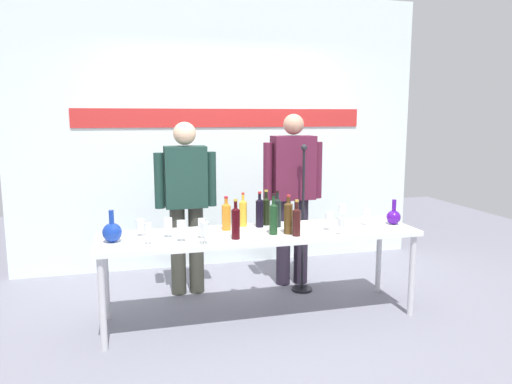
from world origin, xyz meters
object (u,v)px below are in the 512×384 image
Objects in this scene: wine_glass_left_1 at (204,229)px; wine_glass_left_4 at (202,224)px; wine_bottle_4 at (260,212)px; decanter_blue_left at (112,232)px; display_table at (261,238)px; wine_bottle_5 at (273,217)px; wine_bottle_6 at (236,222)px; wine_bottle_7 at (226,215)px; presenter_left at (186,198)px; wine_glass_right_2 at (343,209)px; wine_glass_left_0 at (148,229)px; wine_glass_right_1 at (367,213)px; wine_glass_right_0 at (330,218)px; decanter_blue_right at (394,217)px; wine_bottle_1 at (277,211)px; wine_bottle_3 at (297,220)px; wine_glass_left_5 at (168,224)px; wine_bottle_8 at (266,210)px; wine_glass_right_3 at (341,223)px; wine_bottle_2 at (243,212)px; wine_glass_left_2 at (141,224)px; microphone_stand at (303,244)px; wine_glass_left_3 at (181,226)px; presenter_right at (293,189)px; wine_bottle_0 at (288,216)px.

wine_glass_left_4 is (0.01, 0.17, -0.00)m from wine_glass_left_1.
decanter_blue_left is at bearing -170.67° from wine_bottle_4.
wine_bottle_5 is at bearing -52.90° from display_table.
wine_bottle_6 is 1.97× the size of wine_glass_left_4.
wine_bottle_7 is at bearing -172.54° from wine_bottle_4.
presenter_left is 11.03× the size of wine_glass_right_2.
wine_glass_left_0 is 1.86m from wine_glass_right_1.
wine_glass_left_4 is 1.03× the size of wine_glass_right_0.
wine_bottle_1 is (-1.02, 0.16, 0.07)m from decanter_blue_right.
wine_bottle_3 is 1.01m from wine_glass_left_5.
wine_glass_left_4 is 1.08× the size of wine_glass_right_2.
wine_bottle_8 is 2.10× the size of wine_glass_right_2.
wine_bottle_8 reaches higher than decanter_blue_left.
wine_glass_right_0 is at bearing -2.53° from decanter_blue_left.
wine_glass_right_3 is (-0.35, -0.26, -0.01)m from wine_glass_right_1.
wine_glass_right_1 is (1.19, 0.16, -0.03)m from wine_bottle_6.
wine_bottle_5 is 2.15× the size of wine_glass_right_0.
wine_bottle_6 is 0.53m from wine_glass_left_5.
wine_glass_right_2 is at bearing 24.66° from wine_bottle_5.
wine_bottle_8 reaches higher than wine_glass_right_0.
wine_bottle_6 is 0.26m from wine_glass_left_4.
wine_bottle_3 is (1.41, -0.18, 0.05)m from decanter_blue_left.
wine_bottle_2 is 2.17× the size of wine_glass_left_2.
wine_glass_right_1 is at bearing -6.91° from wine_bottle_7.
wine_glass_right_0 is (0.81, 0.07, -0.03)m from wine_bottle_6.
microphone_stand reaches higher than wine_glass_left_1.
wine_glass_right_3 reaches higher than display_table.
microphone_stand reaches higher than wine_glass_left_3.
wine_glass_left_0 is 0.28m from wine_glass_left_2.
wine_glass_left_1 is (-0.74, -0.07, -0.01)m from wine_bottle_3.
presenter_right is at bearing 49.17° from wine_bottle_6.
wine_bottle_7 reaches higher than wine_glass_left_3.
wine_glass_left_2 is 0.23m from wine_glass_left_5.
wine_glass_left_3 is (-0.86, -0.04, -0.02)m from wine_bottle_0.
wine_bottle_6 is 2.13× the size of wine_glass_right_2.
wine_bottle_5 is at bearing -173.80° from wine_glass_right_1.
wine_glass_left_1 reaches higher than wine_glass_left_5.
wine_bottle_0 reaches higher than wine_bottle_3.
wine_bottle_1 is 0.94× the size of wine_bottle_5.
wine_glass_left_1 is 1.08m from wine_glass_right_0.
wine_bottle_1 reaches higher than display_table.
wine_bottle_0 is at bearing 7.36° from wine_bottle_6.
wine_bottle_6 is at bearing -172.64° from wine_bottle_0.
wine_bottle_7 is 1.11m from wine_glass_right_2.
display_table is at bearing -126.02° from presenter_right.
microphone_stand is (0.31, 0.70, -0.39)m from wine_bottle_3.
decanter_blue_left is 0.74× the size of wine_bottle_5.
presenter_right is at bearing 92.99° from wine_glass_right_0.
wine_bottle_5 is 2.36× the size of wine_glass_right_3.
microphone_stand is at bearing 28.15° from wine_glass_left_3.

